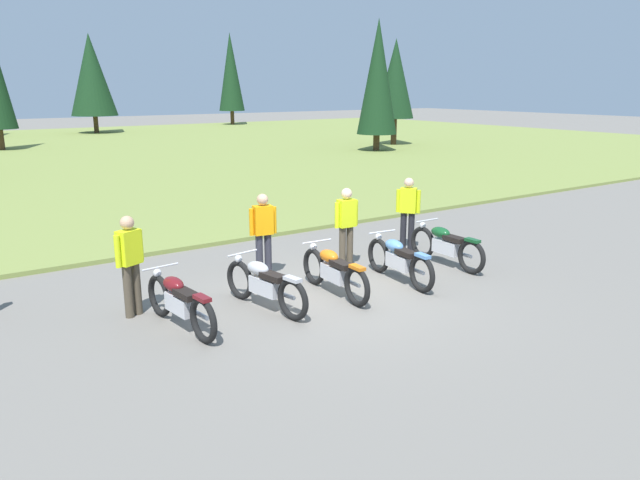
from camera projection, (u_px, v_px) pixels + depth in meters
ground_plane at (339, 295)px, 10.83m from camera, size 140.00×140.00×0.00m
grass_moorland at (47, 156)px, 31.98m from camera, size 80.00×44.00×0.10m
motorcycle_maroon at (180, 302)px, 9.25m from camera, size 0.62×2.10×0.88m
motorcycle_silver at (265, 284)px, 10.07m from camera, size 0.68×2.09×0.88m
motorcycle_orange at (334, 271)px, 10.77m from camera, size 0.62×2.10×0.88m
motorcycle_sky_blue at (399, 260)px, 11.50m from camera, size 0.62×2.10×0.88m
motorcycle_british_green at (446, 245)px, 12.54m from camera, size 0.62×2.10×0.88m
rider_in_hivis_vest at (346, 223)px, 12.23m from camera, size 0.55×0.24×1.67m
rider_near_row_end at (263, 231)px, 11.60m from camera, size 0.54×0.27×1.67m
rider_checking_bike at (408, 210)px, 13.60m from camera, size 0.40×0.44×1.67m
rider_with_back_turned at (130, 260)px, 9.65m from camera, size 0.51×0.35×1.67m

